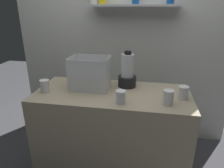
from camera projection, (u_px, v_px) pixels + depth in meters
name	position (u px, v px, depth m)	size (l,w,h in m)	color
counter	(112.00, 134.00, 2.03)	(1.40, 0.64, 0.90)	tan
back_wall_unit	(123.00, 39.00, 2.44)	(2.60, 0.24, 2.50)	silver
carrot_display_bin	(90.00, 79.00, 1.92)	(0.35, 0.24, 0.30)	white
blender_pitcher	(127.00, 73.00, 1.96)	(0.17, 0.17, 0.34)	black
juice_cup_beet_far_left	(45.00, 87.00, 1.86)	(0.08, 0.08, 0.11)	white
juice_cup_beet_left	(121.00, 98.00, 1.64)	(0.08, 0.08, 0.11)	white
juice_cup_orange_middle	(168.00, 98.00, 1.62)	(0.08, 0.08, 0.12)	white
juice_cup_orange_right	(183.00, 94.00, 1.72)	(0.09, 0.09, 0.11)	white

